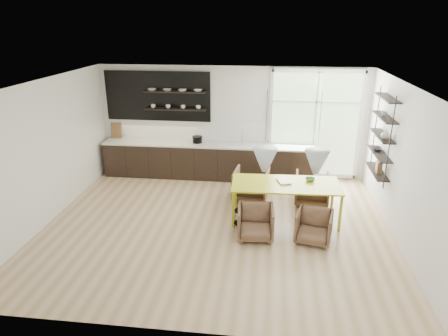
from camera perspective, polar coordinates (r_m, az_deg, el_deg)
room at (r=8.71m, az=3.63°, el=3.52°), size 7.02×6.01×2.91m
kitchen_run at (r=10.62m, az=-2.83°, el=1.82°), size 5.54×0.69×2.75m
right_shelving at (r=9.02m, az=21.63°, el=3.96°), size 0.26×1.22×1.90m
dining_table at (r=8.36m, az=8.82°, el=-2.56°), size 2.26×1.08×0.81m
armchair_back_left at (r=9.36m, az=3.90°, el=-2.38°), size 0.87×0.89×0.74m
armchair_back_right at (r=9.37m, az=12.43°, el=-2.90°), size 0.80×0.82×0.70m
armchair_front_left at (r=7.79m, az=4.51°, el=-7.75°), size 0.72×0.74×0.64m
armchair_front_right at (r=7.84m, az=12.71°, el=-8.16°), size 0.78×0.79×0.61m
wire_stool at (r=8.12m, az=2.55°, el=-6.93°), size 0.32×0.32×0.41m
table_book at (r=8.37m, az=7.75°, el=-1.94°), size 0.34×0.40×0.03m
table_bowl at (r=8.56m, az=12.21°, el=-1.62°), size 0.23×0.23×0.06m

